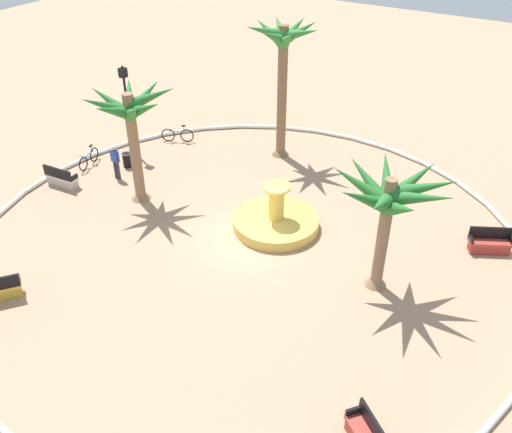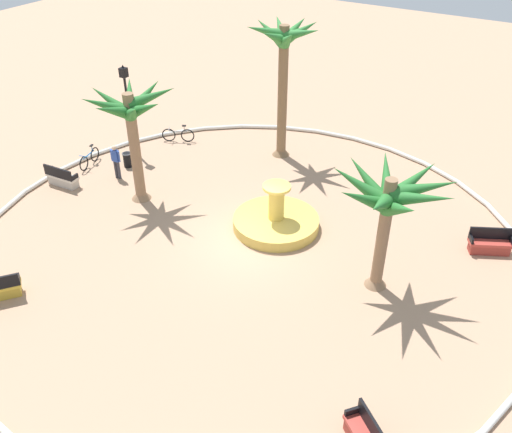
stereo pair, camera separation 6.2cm
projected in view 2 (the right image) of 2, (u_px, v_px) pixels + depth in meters
ground_plane at (247, 242)px, 21.69m from camera, size 80.00×80.00×0.00m
plaza_curb at (247, 240)px, 21.64m from camera, size 21.54×21.54×0.20m
fountain at (276, 221)px, 22.38m from camera, size 3.50×3.50×1.97m
palm_tree_near_fountain at (389, 201)px, 17.58m from camera, size 4.07×4.13×4.58m
palm_tree_by_curb at (131, 117)px, 22.23m from camera, size 3.77×3.76×5.14m
palm_tree_mid_plaza at (284, 55)px, 25.09m from camera, size 3.48×3.44×6.68m
bench_north at (62, 179)px, 25.15m from camera, size 0.60×1.63×1.00m
bench_southeast at (490, 245)px, 20.97m from camera, size 1.17×1.65×1.00m
lamppost at (128, 103)px, 26.67m from camera, size 0.32×0.32×4.53m
trash_bin at (127, 159)px, 26.64m from camera, size 0.46×0.46×0.73m
bicycle_red_frame at (178, 135)px, 28.92m from camera, size 0.84×1.55×0.94m
bicycle_by_lamppost at (89, 158)px, 26.72m from camera, size 1.68×0.58×0.94m
person_cyclist_helmet at (116, 160)px, 25.39m from camera, size 0.22×0.53×1.69m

